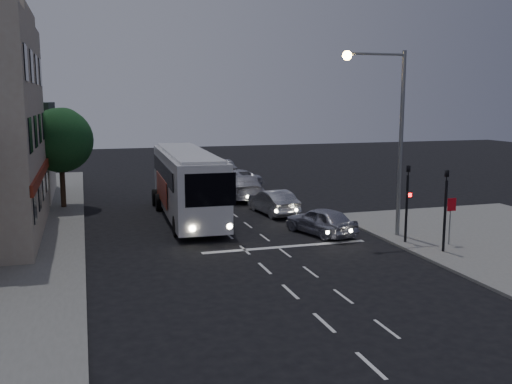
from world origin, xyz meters
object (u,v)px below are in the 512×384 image
object	(u,v)px
traffic_signal_side	(446,200)
regulatory_sign	(451,213)
car_sedan_a	(273,202)
car_extra	(219,169)
streetlight	(390,122)
street_tree	(60,137)
tour_bus	(187,182)
car_sedan_c	(236,178)
car_suv	(321,221)
traffic_signal_main	(407,194)
car_sedan_b	(244,187)

from	to	relation	value
traffic_signal_side	regulatory_sign	world-z (taller)	traffic_signal_side
car_sedan_a	car_extra	size ratio (longest dim) A/B	0.90
streetlight	street_tree	distance (m)	20.19
tour_bus	car_sedan_c	bearing A→B (deg)	64.38
car_sedan_a	traffic_signal_side	xyz separation A→B (m)	(4.40, -10.72, 1.68)
tour_bus	car_suv	size ratio (longest dim) A/B	3.06
car_sedan_c	traffic_signal_side	bearing A→B (deg)	80.62
car_sedan_a	car_sedan_c	bearing A→B (deg)	-99.51
car_sedan_a	regulatory_sign	xyz separation A→B (m)	(5.40, -9.76, 0.86)
traffic_signal_main	streetlight	world-z (taller)	streetlight
regulatory_sign	tour_bus	bearing A→B (deg)	135.82
car_suv	regulatory_sign	distance (m)	6.30
regulatory_sign	streetlight	bearing A→B (deg)	128.75
tour_bus	car_suv	distance (m)	8.55
car_suv	regulatory_sign	bearing A→B (deg)	121.87
car_extra	street_tree	size ratio (longest dim) A/B	0.80
traffic_signal_side	streetlight	distance (m)	4.84
tour_bus	streetlight	xyz separation A→B (m)	(8.55, -7.77, 3.62)
tour_bus	car_extra	bearing A→B (deg)	72.89
car_sedan_b	car_extra	distance (m)	10.87
tour_bus	car_extra	distance (m)	17.21
traffic_signal_side	streetlight	bearing A→B (deg)	105.70
car_sedan_a	car_sedan_c	xyz separation A→B (m)	(0.74, 11.57, -0.07)
car_sedan_c	traffic_signal_main	xyz separation A→B (m)	(2.95, -20.32, 1.75)
car_suv	traffic_signal_side	xyz separation A→B (m)	(3.76, -5.00, 1.70)
traffic_signal_side	regulatory_sign	bearing A→B (deg)	43.92
car_suv	street_tree	bearing A→B (deg)	-59.21
traffic_signal_main	regulatory_sign	bearing A→B (deg)	-30.84
car_suv	car_sedan_a	xyz separation A→B (m)	(-0.64, 5.72, 0.02)
car_sedan_a	regulatory_sign	world-z (taller)	regulatory_sign
car_extra	traffic_signal_side	xyz separation A→B (m)	(3.85, -27.38, 1.60)
traffic_signal_main	traffic_signal_side	bearing A→B (deg)	-70.51
car_sedan_b	street_tree	world-z (taller)	street_tree
tour_bus	car_sedan_a	world-z (taller)	tour_bus
car_sedan_b	street_tree	bearing A→B (deg)	10.34
traffic_signal_main	regulatory_sign	xyz separation A→B (m)	(1.70, -1.01, -0.82)
car_sedan_b	car_sedan_c	xyz separation A→B (m)	(0.93, 5.77, -0.17)
car_sedan_b	streetlight	xyz separation A→B (m)	(3.63, -13.13, 4.90)
tour_bus	traffic_signal_side	xyz separation A→B (m)	(9.50, -11.17, 0.30)
car_sedan_b	streetlight	bearing A→B (deg)	114.34
regulatory_sign	traffic_signal_side	bearing A→B (deg)	-136.08
regulatory_sign	street_tree	xyz separation A→B (m)	(-17.51, 15.26, 2.90)
car_extra	traffic_signal_side	world-z (taller)	traffic_signal_side
car_suv	car_sedan_c	distance (m)	17.29
car_sedan_b	traffic_signal_main	bearing A→B (deg)	113.84
street_tree	car_suv	bearing A→B (deg)	-41.37
car_sedan_a	car_extra	bearing A→B (deg)	-97.73
tour_bus	traffic_signal_main	world-z (taller)	traffic_signal_main
tour_bus	street_tree	size ratio (longest dim) A/B	2.07
car_extra	car_suv	bearing A→B (deg)	84.67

